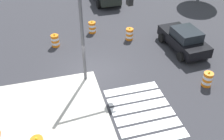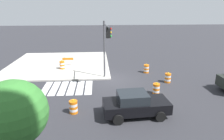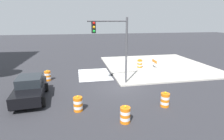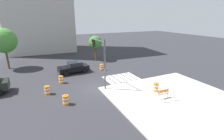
{
  "view_description": "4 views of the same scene",
  "coord_description": "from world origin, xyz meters",
  "px_view_note": "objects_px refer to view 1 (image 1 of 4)",
  "views": [
    {
      "loc": [
        13.01,
        -2.38,
        9.92
      ],
      "look_at": [
        1.42,
        0.83,
        1.09
      ],
      "focal_mm": 41.77,
      "sensor_mm": 36.0,
      "label": 1
    },
    {
      "loc": [
        1.24,
        18.47,
        6.94
      ],
      "look_at": [
        -0.01,
        1.28,
        1.43
      ],
      "focal_mm": 32.04,
      "sensor_mm": 36.0,
      "label": 2
    },
    {
      "loc": [
        -13.85,
        3.51,
        5.44
      ],
      "look_at": [
        -0.1,
        0.76,
        1.54
      ],
      "focal_mm": 29.03,
      "sensor_mm": 36.0,
      "label": 3
    },
    {
      "loc": [
        -6.06,
        -16.17,
        7.86
      ],
      "look_at": [
        2.32,
        1.19,
        1.57
      ],
      "focal_mm": 26.39,
      "sensor_mm": 36.0,
      "label": 4
    }
  ],
  "objects_px": {
    "traffic_barrel_crosswalk_end": "(129,34)",
    "traffic_light_pole": "(102,18)",
    "traffic_barrel_median_near": "(92,27)",
    "traffic_barrel_median_far": "(207,79)",
    "sports_car": "(184,39)",
    "traffic_barrel_near_corner": "(55,41)"
  },
  "relations": [
    {
      "from": "traffic_barrel_median_far",
      "to": "traffic_barrel_crosswalk_end",
      "type": "bearing_deg",
      "value": -157.72
    },
    {
      "from": "traffic_barrel_median_near",
      "to": "traffic_light_pole",
      "type": "height_order",
      "value": "traffic_light_pole"
    },
    {
      "from": "traffic_barrel_crosswalk_end",
      "to": "traffic_barrel_median_near",
      "type": "distance_m",
      "value": 3.1
    },
    {
      "from": "traffic_barrel_crosswalk_end",
      "to": "traffic_light_pole",
      "type": "height_order",
      "value": "traffic_light_pole"
    },
    {
      "from": "traffic_barrel_near_corner",
      "to": "traffic_barrel_median_near",
      "type": "xyz_separation_m",
      "value": [
        -1.35,
        3.03,
        0.0
      ]
    },
    {
      "from": "traffic_barrel_crosswalk_end",
      "to": "sports_car",
      "type": "bearing_deg",
      "value": 53.83
    },
    {
      "from": "traffic_barrel_crosswalk_end",
      "to": "traffic_light_pole",
      "type": "bearing_deg",
      "value": -37.35
    },
    {
      "from": "traffic_barrel_median_near",
      "to": "traffic_barrel_median_far",
      "type": "relative_size",
      "value": 1.0
    },
    {
      "from": "sports_car",
      "to": "traffic_barrel_crosswalk_end",
      "type": "xyz_separation_m",
      "value": [
        -2.36,
        -3.23,
        -0.36
      ]
    },
    {
      "from": "sports_car",
      "to": "traffic_barrel_median_far",
      "type": "relative_size",
      "value": 4.33
    },
    {
      "from": "traffic_barrel_median_far",
      "to": "traffic_light_pole",
      "type": "relative_size",
      "value": 0.19
    },
    {
      "from": "traffic_barrel_near_corner",
      "to": "traffic_barrel_median_far",
      "type": "xyz_separation_m",
      "value": [
        6.96,
        8.17,
        0.0
      ]
    },
    {
      "from": "sports_car",
      "to": "traffic_barrel_crosswalk_end",
      "type": "height_order",
      "value": "sports_car"
    },
    {
      "from": "sports_car",
      "to": "traffic_barrel_median_near",
      "type": "bearing_deg",
      "value": -126.29
    },
    {
      "from": "sports_car",
      "to": "traffic_light_pole",
      "type": "relative_size",
      "value": 0.8
    },
    {
      "from": "sports_car",
      "to": "traffic_barrel_crosswalk_end",
      "type": "distance_m",
      "value": 4.02
    },
    {
      "from": "traffic_barrel_median_near",
      "to": "traffic_barrel_median_far",
      "type": "distance_m",
      "value": 9.77
    },
    {
      "from": "traffic_barrel_near_corner",
      "to": "traffic_barrel_median_near",
      "type": "bearing_deg",
      "value": 113.94
    },
    {
      "from": "traffic_barrel_near_corner",
      "to": "traffic_light_pole",
      "type": "height_order",
      "value": "traffic_light_pole"
    },
    {
      "from": "traffic_barrel_crosswalk_end",
      "to": "traffic_barrel_median_far",
      "type": "xyz_separation_m",
      "value": [
        6.46,
        2.65,
        0.0
      ]
    },
    {
      "from": "traffic_barrel_crosswalk_end",
      "to": "traffic_light_pole",
      "type": "relative_size",
      "value": 0.19
    },
    {
      "from": "traffic_barrel_median_near",
      "to": "traffic_barrel_median_far",
      "type": "bearing_deg",
      "value": 31.76
    }
  ]
}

